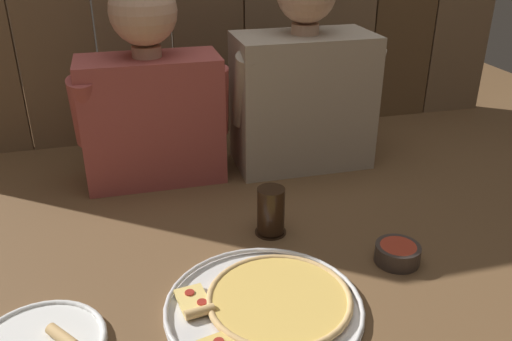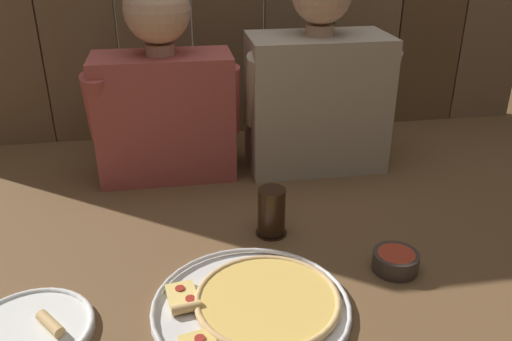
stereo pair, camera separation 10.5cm
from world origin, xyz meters
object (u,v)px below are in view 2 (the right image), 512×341
at_px(dipping_bowl, 396,260).
at_px(dinner_plate, 29,330).
at_px(drinking_glass, 272,212).
at_px(diner_right, 317,83).
at_px(diner_left, 163,88).
at_px(pizza_tray, 257,304).

bearing_deg(dipping_bowl, dinner_plate, -173.79).
bearing_deg(drinking_glass, diner_right, 61.36).
relative_size(drinking_glass, diner_left, 0.21).
relative_size(dinner_plate, diner_left, 0.42).
xyz_separation_m(pizza_tray, diner_left, (-0.16, 0.65, 0.26)).
bearing_deg(diner_right, pizza_tray, -113.99).
xyz_separation_m(drinking_glass, diner_left, (-0.24, 0.38, 0.21)).
bearing_deg(diner_left, dinner_plate, -112.47).
xyz_separation_m(pizza_tray, drinking_glass, (0.08, 0.27, 0.05)).
bearing_deg(diner_right, dinner_plate, -137.78).
distance_m(pizza_tray, diner_left, 0.72).
height_order(pizza_tray, dinner_plate, dinner_plate).
distance_m(pizza_tray, drinking_glass, 0.29).
bearing_deg(drinking_glass, pizza_tray, -106.76).
height_order(dinner_plate, diner_right, diner_right).
height_order(pizza_tray, dipping_bowl, dipping_bowl).
relative_size(dipping_bowl, diner_right, 0.17).
height_order(drinking_glass, dipping_bowl, drinking_glass).
relative_size(dipping_bowl, diner_left, 0.17).
height_order(dinner_plate, dipping_bowl, dipping_bowl).
xyz_separation_m(dinner_plate, diner_right, (0.73, 0.66, 0.26)).
height_order(dinner_plate, diner_left, diner_left).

